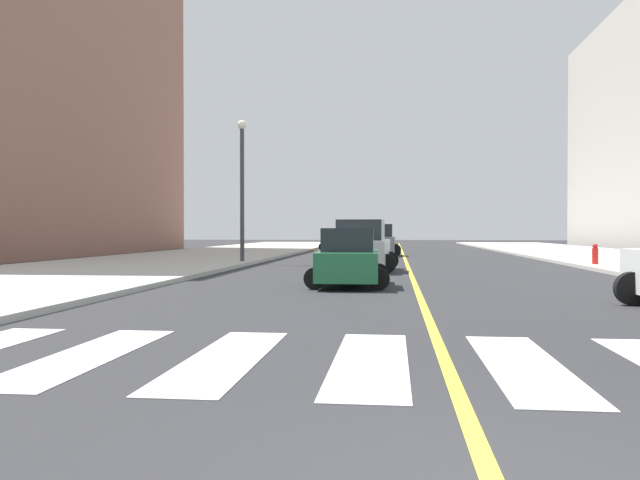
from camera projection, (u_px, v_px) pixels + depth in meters
name	position (u px, v px, depth m)	size (l,w,h in m)	color
sidewalk_kerb_west	(91.00, 270.00, 25.10)	(10.00, 120.00, 0.15)	#B2ADA3
crosswalk_paint	(446.00, 363.00, 7.83)	(13.50, 4.00, 0.01)	silver
lane_divider_paint	(403.00, 255.00, 43.60)	(0.16, 80.00, 0.01)	yellow
car_yellow_nearest	(335.00, 240.00, 53.51)	(2.47, 3.91, 1.73)	gold
car_gray_third	(379.00, 241.00, 41.44)	(2.85, 4.52, 2.01)	slate
car_silver_fourth	(361.00, 247.00, 25.73)	(2.93, 4.59, 2.02)	#B7B7BC
car_blue_fifth	(380.00, 238.00, 58.23)	(2.85, 4.51, 1.99)	#2D479E
car_green_sixth	(348.00, 259.00, 18.65)	(2.38, 3.76, 1.66)	#236B42
fire_hydrant	(595.00, 254.00, 28.22)	(0.26, 0.26, 0.89)	red
street_lamp	(242.00, 177.00, 31.00)	(0.44, 0.44, 6.70)	#38383D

